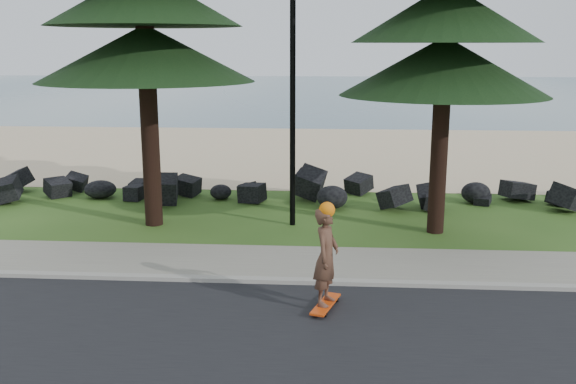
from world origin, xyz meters
The scene contains 9 objects.
ground centered at (0.00, 0.00, 0.00)m, with size 160.00×160.00×0.00m, color #2B4E18.
road centered at (0.00, -4.50, 0.01)m, with size 160.00×7.00×0.02m, color black.
kerb centered at (0.00, -0.90, 0.05)m, with size 160.00×0.20×0.10m, color #9F9A8F.
sidewalk centered at (0.00, 0.20, 0.04)m, with size 160.00×2.00×0.08m, color gray.
beach_sand centered at (0.00, 14.50, 0.01)m, with size 160.00×15.00×0.01m, color beige.
ocean centered at (0.00, 51.00, 0.00)m, with size 160.00×58.00×0.01m, color #395F6E.
seawall_boulders centered at (0.00, 5.60, 0.00)m, with size 60.00×2.40×1.10m, color black, non-canonical shape.
lamp_post centered at (0.00, 3.20, 4.13)m, with size 0.25×0.14×8.14m.
skateboarder centered at (0.90, -2.07, 0.95)m, with size 0.57×1.04×1.89m.
Camera 1 is at (0.95, -12.38, 4.46)m, focal length 40.00 mm.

